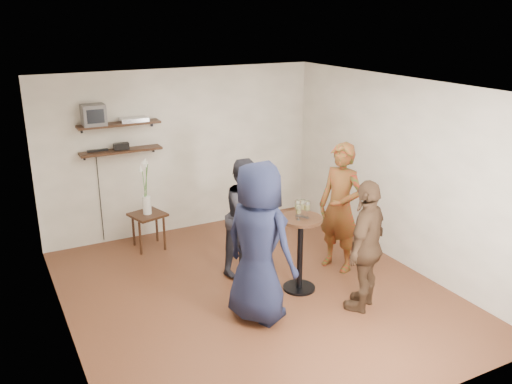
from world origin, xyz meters
TOP-DOWN VIEW (x-y plane):
  - room at (0.00, 0.00)m, footprint 4.58×5.08m
  - shelf_upper at (-1.00, 2.38)m, footprint 1.20×0.25m
  - shelf_lower at (-1.00, 2.38)m, footprint 1.20×0.25m
  - crt_monitor at (-1.35, 2.38)m, footprint 0.32×0.30m
  - dvd_deck at (-0.78, 2.38)m, footprint 0.40×0.24m
  - radio at (-0.99, 2.38)m, footprint 0.22×0.10m
  - power_strip at (-1.33, 2.42)m, footprint 0.30×0.05m
  - side_table at (-0.78, 1.98)m, footprint 0.57×0.57m
  - vase_lilies at (-0.78, 1.98)m, footprint 0.19×0.19m
  - drinks_table at (0.55, -0.18)m, footprint 0.54×0.54m
  - wine_glass_fl at (0.48, -0.22)m, footprint 0.06×0.06m
  - wine_glass_fr at (0.61, -0.22)m, footprint 0.07×0.07m
  - wine_glass_bl at (0.54, -0.11)m, footprint 0.07×0.07m
  - wine_glass_br at (0.58, -0.16)m, footprint 0.07×0.07m
  - person_plaid at (1.36, 0.11)m, footprint 0.62×0.75m
  - person_dark at (0.20, 0.61)m, footprint 0.96×0.87m
  - person_navy at (-0.23, -0.53)m, footprint 0.93×1.09m
  - person_brown at (1.00, -0.91)m, footprint 1.01×0.83m

SIDE VIEW (x-z plane):
  - side_table at x=-0.78m, z-range 0.18..0.73m
  - drinks_table at x=0.55m, z-range 0.14..1.13m
  - person_dark at x=0.20m, z-range 0.00..1.60m
  - person_brown at x=1.00m, z-range 0.00..1.61m
  - vase_lilies at x=-0.78m, z-range 0.39..1.27m
  - person_plaid at x=1.36m, z-range 0.00..1.78m
  - person_navy at x=-0.23m, z-range 0.00..1.89m
  - wine_glass_fl at x=0.48m, z-range 1.02..1.21m
  - wine_glass_bl at x=0.54m, z-range 1.03..1.23m
  - wine_glass_fr at x=0.61m, z-range 1.03..1.24m
  - wine_glass_br at x=0.58m, z-range 1.03..1.25m
  - room at x=0.00m, z-range -0.04..2.64m
  - shelf_lower at x=-1.00m, z-range 1.43..1.47m
  - power_strip at x=-1.33m, z-range 1.47..1.50m
  - radio at x=-0.99m, z-range 1.47..1.57m
  - shelf_upper at x=-1.00m, z-range 1.83..1.87m
  - dvd_deck at x=-0.78m, z-range 1.87..1.93m
  - crt_monitor at x=-1.35m, z-range 1.87..2.17m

